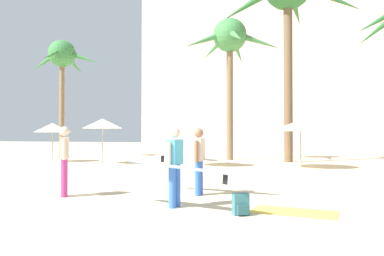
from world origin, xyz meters
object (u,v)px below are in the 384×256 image
(cafe_umbrella_0, at_px, (103,124))
(person_near_right, at_px, (173,164))
(palm_tree_right, at_px, (230,43))
(cafe_umbrella_4, at_px, (301,125))
(backpack, at_px, (241,205))
(beach_towel, at_px, (294,212))
(cafe_umbrella_2, at_px, (198,123))
(palm_tree_far_left, at_px, (62,60))
(cafe_umbrella_1, at_px, (53,128))
(person_far_right, at_px, (200,159))
(person_mid_left, at_px, (64,158))

(cafe_umbrella_0, xyz_separation_m, person_near_right, (7.30, -10.31, -1.18))
(palm_tree_right, bearing_deg, cafe_umbrella_4, -47.59)
(cafe_umbrella_0, height_order, backpack, cafe_umbrella_0)
(palm_tree_right, xyz_separation_m, beach_towel, (3.74, -14.66, -7.07))
(cafe_umbrella_2, xyz_separation_m, person_near_right, (2.11, -10.29, -1.15))
(palm_tree_far_left, xyz_separation_m, palm_tree_right, (11.43, 0.25, 0.47))
(palm_tree_right, xyz_separation_m, cafe_umbrella_4, (4.03, -4.41, -5.13))
(cafe_umbrella_4, height_order, person_near_right, cafe_umbrella_4)
(cafe_umbrella_1, height_order, cafe_umbrella_4, cafe_umbrella_4)
(cafe_umbrella_0, height_order, person_far_right, cafe_umbrella_0)
(backpack, xyz_separation_m, person_near_right, (-1.46, 0.29, 0.72))
(person_mid_left, bearing_deg, cafe_umbrella_0, 80.64)
(cafe_umbrella_0, relative_size, beach_towel, 1.44)
(cafe_umbrella_2, height_order, person_near_right, cafe_umbrella_2)
(cafe_umbrella_2, bearing_deg, cafe_umbrella_1, 176.84)
(person_far_right, relative_size, person_near_right, 0.94)
(cafe_umbrella_0, bearing_deg, cafe_umbrella_4, 1.04)
(cafe_umbrella_0, xyz_separation_m, cafe_umbrella_2, (5.19, -0.02, -0.03))
(person_mid_left, bearing_deg, palm_tree_right, 49.79)
(backpack, height_order, person_near_right, person_near_right)
(cafe_umbrella_4, relative_size, person_far_right, 0.94)
(palm_tree_far_left, distance_m, backpack, 21.58)
(cafe_umbrella_1, relative_size, cafe_umbrella_4, 0.78)
(palm_tree_right, height_order, person_mid_left, palm_tree_right)
(cafe_umbrella_2, xyz_separation_m, backpack, (3.57, -10.58, -1.87))
(backpack, distance_m, person_mid_left, 4.71)
(cafe_umbrella_2, relative_size, person_mid_left, 1.50)
(backpack, bearing_deg, person_far_right, -175.96)
(cafe_umbrella_2, xyz_separation_m, person_far_right, (2.21, -8.39, -1.15))
(cafe_umbrella_4, distance_m, person_near_right, 10.89)
(cafe_umbrella_0, xyz_separation_m, person_far_right, (7.40, -8.41, -1.18))
(cafe_umbrella_4, bearing_deg, beach_towel, -91.61)
(cafe_umbrella_1, xyz_separation_m, cafe_umbrella_2, (8.55, -0.47, 0.16))
(cafe_umbrella_1, bearing_deg, cafe_umbrella_0, -7.59)
(cafe_umbrella_1, bearing_deg, palm_tree_right, 23.91)
(palm_tree_right, xyz_separation_m, cafe_umbrella_2, (-0.81, -4.62, -5.01))
(palm_tree_right, bearing_deg, person_far_right, -83.86)
(cafe_umbrella_1, height_order, person_near_right, cafe_umbrella_1)
(cafe_umbrella_0, height_order, cafe_umbrella_4, cafe_umbrella_0)
(cafe_umbrella_0, xyz_separation_m, backpack, (8.76, -10.60, -1.90))
(person_near_right, bearing_deg, cafe_umbrella_0, -43.47)
(cafe_umbrella_0, xyz_separation_m, beach_towel, (9.74, -10.06, -2.10))
(person_mid_left, bearing_deg, beach_towel, -37.72)
(beach_towel, bearing_deg, person_near_right, -174.08)
(palm_tree_right, xyz_separation_m, person_near_right, (1.30, -14.91, -6.16))
(beach_towel, distance_m, backpack, 1.14)
(cafe_umbrella_0, height_order, person_near_right, cafe_umbrella_0)
(palm_tree_right, distance_m, cafe_umbrella_0, 9.05)
(palm_tree_right, bearing_deg, cafe_umbrella_2, -99.98)
(person_far_right, bearing_deg, palm_tree_far_left, 136.65)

